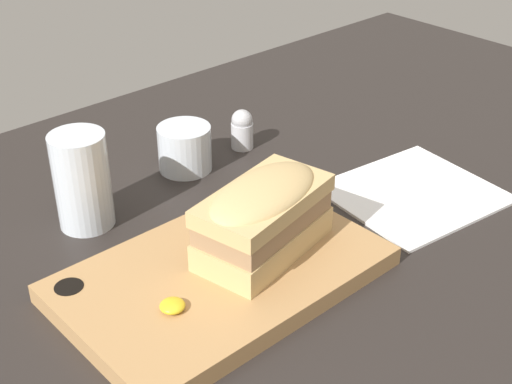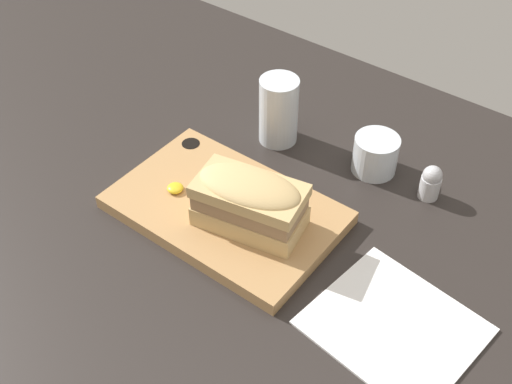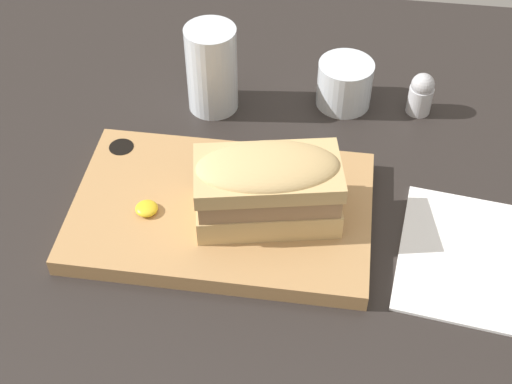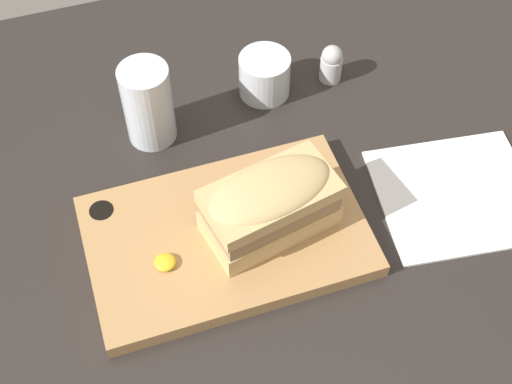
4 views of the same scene
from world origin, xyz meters
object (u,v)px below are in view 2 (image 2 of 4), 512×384
object	(u,v)px
water_glass	(278,114)
wine_glass	(375,156)
sandwich	(250,200)
napkin	(394,326)
serving_board	(225,209)
salt_shaker	(431,182)

from	to	relation	value
water_glass	wine_glass	size ratio (longest dim) A/B	1.63
sandwich	napkin	xyz separation A→B (cm)	(26.18, -1.88, -6.96)
serving_board	sandwich	xyz separation A→B (cm)	(5.63, -0.89, 6.01)
water_glass	serving_board	bearing A→B (deg)	-77.10
sandwich	wine_glass	size ratio (longest dim) A/B	2.30
water_glass	salt_shaker	distance (cm)	28.80
wine_glass	salt_shaker	xyz separation A→B (cm)	(10.52, -0.45, 0.16)
napkin	salt_shaker	bearing A→B (deg)	106.94
water_glass	wine_glass	bearing A→B (deg)	9.83
water_glass	salt_shaker	bearing A→B (deg)	5.36
wine_glass	napkin	size ratio (longest dim) A/B	0.33
sandwich	serving_board	bearing A→B (deg)	171.04
sandwich	water_glass	distance (cm)	24.17
salt_shaker	serving_board	bearing A→B (deg)	-135.32
napkin	serving_board	bearing A→B (deg)	175.03
sandwich	napkin	bearing A→B (deg)	-4.11
serving_board	napkin	size ratio (longest dim) A/B	1.51
sandwich	salt_shaker	distance (cm)	30.72
serving_board	water_glass	size ratio (longest dim) A/B	2.83
serving_board	sandwich	world-z (taller)	sandwich
wine_glass	salt_shaker	world-z (taller)	wine_glass
serving_board	sandwich	distance (cm)	8.28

